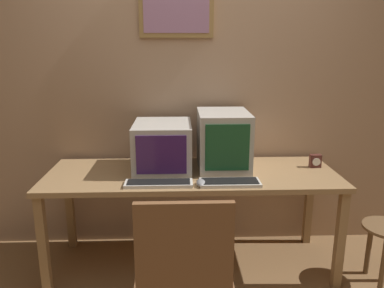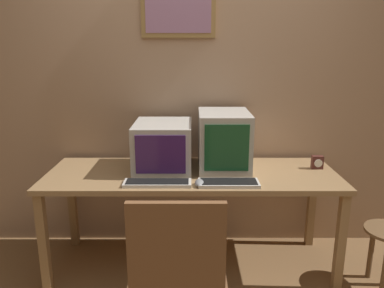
{
  "view_description": "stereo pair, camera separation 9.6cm",
  "coord_description": "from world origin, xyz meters",
  "px_view_note": "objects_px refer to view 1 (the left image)",
  "views": [
    {
      "loc": [
        -0.09,
        -1.66,
        1.6
      ],
      "look_at": [
        0.0,
        0.85,
        0.94
      ],
      "focal_mm": 35.0,
      "sensor_mm": 36.0,
      "label": 1
    },
    {
      "loc": [
        0.0,
        -1.66,
        1.6
      ],
      "look_at": [
        0.0,
        0.85,
        0.94
      ],
      "focal_mm": 35.0,
      "sensor_mm": 36.0,
      "label": 2
    }
  ],
  "objects_px": {
    "monitor_left": "(163,146)",
    "mouse_near_keyboard": "(201,183)",
    "monitor_right": "(223,140)",
    "keyboard_side": "(230,182)",
    "keyboard_main": "(159,183)",
    "office_chair": "(184,286)",
    "desk_clock": "(315,161)"
  },
  "relations": [
    {
      "from": "monitor_left",
      "to": "mouse_near_keyboard",
      "type": "bearing_deg",
      "value": -53.37
    },
    {
      "from": "monitor_right",
      "to": "keyboard_side",
      "type": "bearing_deg",
      "value": -88.8
    },
    {
      "from": "keyboard_main",
      "to": "mouse_near_keyboard",
      "type": "height_order",
      "value": "mouse_near_keyboard"
    },
    {
      "from": "mouse_near_keyboard",
      "to": "monitor_right",
      "type": "bearing_deg",
      "value": 63.43
    },
    {
      "from": "monitor_right",
      "to": "keyboard_main",
      "type": "bearing_deg",
      "value": -142.55
    },
    {
      "from": "monitor_right",
      "to": "keyboard_side",
      "type": "xyz_separation_m",
      "value": [
        0.01,
        -0.35,
        -0.19
      ]
    },
    {
      "from": "office_chair",
      "to": "keyboard_side",
      "type": "bearing_deg",
      "value": 61.52
    },
    {
      "from": "monitor_right",
      "to": "desk_clock",
      "type": "distance_m",
      "value": 0.7
    },
    {
      "from": "keyboard_side",
      "to": "office_chair",
      "type": "relative_size",
      "value": 0.42
    },
    {
      "from": "mouse_near_keyboard",
      "to": "office_chair",
      "type": "bearing_deg",
      "value": -102.18
    },
    {
      "from": "keyboard_side",
      "to": "desk_clock",
      "type": "distance_m",
      "value": 0.75
    },
    {
      "from": "keyboard_side",
      "to": "office_chair",
      "type": "height_order",
      "value": "office_chair"
    },
    {
      "from": "keyboard_main",
      "to": "mouse_near_keyboard",
      "type": "xyz_separation_m",
      "value": [
        0.27,
        -0.02,
        0.01
      ]
    },
    {
      "from": "monitor_left",
      "to": "mouse_near_keyboard",
      "type": "xyz_separation_m",
      "value": [
        0.25,
        -0.34,
        -0.15
      ]
    },
    {
      "from": "monitor_right",
      "to": "desk_clock",
      "type": "bearing_deg",
      "value": -1.32
    },
    {
      "from": "keyboard_side",
      "to": "mouse_near_keyboard",
      "type": "bearing_deg",
      "value": -174.96
    },
    {
      "from": "desk_clock",
      "to": "office_chair",
      "type": "bearing_deg",
      "value": -137.61
    },
    {
      "from": "office_chair",
      "to": "mouse_near_keyboard",
      "type": "bearing_deg",
      "value": 77.82
    },
    {
      "from": "office_chair",
      "to": "keyboard_main",
      "type": "bearing_deg",
      "value": 104.93
    },
    {
      "from": "keyboard_side",
      "to": "mouse_near_keyboard",
      "type": "height_order",
      "value": "mouse_near_keyboard"
    },
    {
      "from": "desk_clock",
      "to": "office_chair",
      "type": "height_order",
      "value": "office_chair"
    },
    {
      "from": "keyboard_side",
      "to": "desk_clock",
      "type": "xyz_separation_m",
      "value": [
        0.67,
        0.33,
        0.04
      ]
    },
    {
      "from": "monitor_left",
      "to": "monitor_right",
      "type": "relative_size",
      "value": 1.02
    },
    {
      "from": "keyboard_main",
      "to": "desk_clock",
      "type": "distance_m",
      "value": 1.18
    },
    {
      "from": "keyboard_side",
      "to": "office_chair",
      "type": "distance_m",
      "value": 0.74
    },
    {
      "from": "mouse_near_keyboard",
      "to": "desk_clock",
      "type": "xyz_separation_m",
      "value": [
        0.86,
        0.35,
        0.03
      ]
    },
    {
      "from": "desk_clock",
      "to": "keyboard_main",
      "type": "bearing_deg",
      "value": -163.77
    },
    {
      "from": "mouse_near_keyboard",
      "to": "desk_clock",
      "type": "distance_m",
      "value": 0.93
    },
    {
      "from": "monitor_left",
      "to": "desk_clock",
      "type": "height_order",
      "value": "monitor_left"
    },
    {
      "from": "monitor_left",
      "to": "keyboard_main",
      "type": "height_order",
      "value": "monitor_left"
    },
    {
      "from": "monitor_left",
      "to": "keyboard_side",
      "type": "distance_m",
      "value": 0.57
    },
    {
      "from": "keyboard_side",
      "to": "office_chair",
      "type": "xyz_separation_m",
      "value": [
        -0.31,
        -0.57,
        -0.36
      ]
    }
  ]
}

